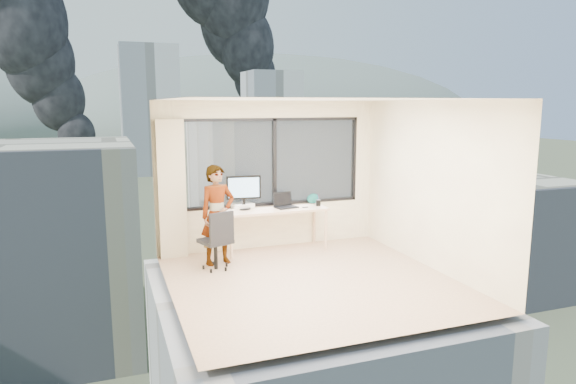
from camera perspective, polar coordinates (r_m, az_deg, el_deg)
name	(u,v)px	position (r m, az deg, el deg)	size (l,w,h in m)	color
floor	(311,281)	(7.54, 2.62, -9.88)	(4.00, 4.00, 0.01)	tan
ceiling	(313,99)	(7.10, 2.79, 10.29)	(4.00, 4.00, 0.01)	white
wall_front	(385,224)	(5.45, 10.80, -3.51)	(4.00, 0.01, 2.60)	beige
wall_left	(168,202)	(6.71, -13.29, -1.10)	(0.01, 4.00, 2.60)	beige
wall_right	(432,185)	(8.17, 15.76, 0.72)	(0.01, 4.00, 2.60)	beige
window_wall	(272,162)	(9.05, -1.86, 3.38)	(3.30, 0.16, 1.55)	black
curtain	(172,189)	(8.61, -12.87, 0.28)	(0.45, 0.14, 2.30)	beige
desk	(275,230)	(8.92, -1.44, -4.23)	(1.80, 0.60, 0.75)	beige
chair	(215,239)	(7.98, -8.13, -5.25)	(0.49, 0.49, 0.96)	black
person	(218,215)	(8.18, -7.88, -2.56)	(0.58, 0.38, 1.60)	#2D2D33
monitor	(244,192)	(8.76, -4.97, -0.03)	(0.59, 0.13, 0.59)	black
game_console	(242,206)	(8.93, -5.13, -1.51)	(0.34, 0.29, 0.08)	white
laptop	(286,201)	(8.89, -0.20, -1.01)	(0.37, 0.39, 0.24)	black
cellphone	(305,207)	(8.93, 1.93, -1.71)	(0.10, 0.05, 0.01)	black
pen_cup	(318,203)	(9.08, 3.40, -1.22)	(0.09, 0.09, 0.11)	black
handbag	(313,199)	(9.28, 2.83, -0.74)	(0.23, 0.12, 0.18)	#0D4F48
exterior_ground	(118,175)	(127.66, -18.47, 1.87)	(400.00, 400.00, 0.04)	#515B3D
near_bldg_a	(9,251)	(38.29, -28.74, -5.85)	(16.00, 12.00, 14.00)	beige
near_bldg_b	(274,196)	(47.69, -1.54, -0.50)	(14.00, 13.00, 16.00)	white
near_bldg_c	(504,237)	(48.97, 22.96, -4.61)	(12.00, 10.00, 10.00)	beige
far_tower_b	(150,111)	(127.02, -15.19, 8.79)	(13.00, 13.00, 30.00)	silver
far_tower_c	(272,116)	(154.17, -1.84, 8.50)	(15.00, 15.00, 26.00)	silver
hill_b	(267,129)	(342.73, -2.41, 7.04)	(300.00, 220.00, 96.00)	slate
tree_b	(250,334)	(28.16, -4.25, -15.52)	(7.60, 7.60, 9.00)	#254B19
tree_c	(359,216)	(53.96, 7.94, -2.63)	(8.40, 8.40, 10.00)	#254B19
smoke_plume_b	(272,33)	(187.35, -1.82, 17.32)	(30.00, 18.00, 70.00)	black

